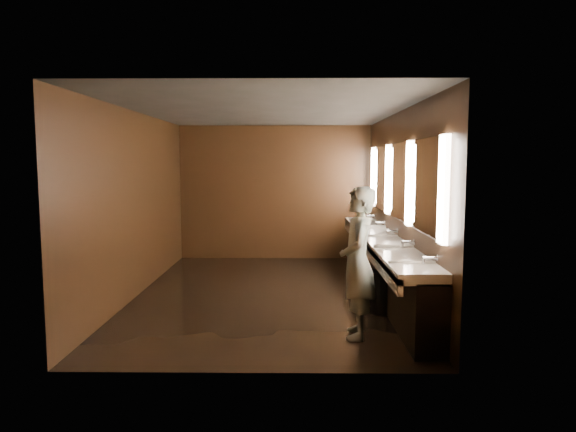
# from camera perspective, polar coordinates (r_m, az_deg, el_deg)

# --- Properties ---
(floor) EXTENTS (6.00, 6.00, 0.00)m
(floor) POSITION_cam_1_polar(r_m,az_deg,el_deg) (8.06, -2.23, -8.64)
(floor) COLOR black
(floor) RESTS_ON ground
(ceiling) EXTENTS (4.00, 6.00, 0.02)m
(ceiling) POSITION_cam_1_polar(r_m,az_deg,el_deg) (7.83, -2.32, 11.59)
(ceiling) COLOR #2D2D2B
(ceiling) RESTS_ON wall_back
(wall_back) EXTENTS (4.00, 0.02, 2.80)m
(wall_back) POSITION_cam_1_polar(r_m,az_deg,el_deg) (10.81, -1.46, 2.63)
(wall_back) COLOR black
(wall_back) RESTS_ON floor
(wall_front) EXTENTS (4.00, 0.02, 2.80)m
(wall_front) POSITION_cam_1_polar(r_m,az_deg,el_deg) (4.84, -4.10, -1.56)
(wall_front) COLOR black
(wall_front) RESTS_ON floor
(wall_left) EXTENTS (0.02, 6.00, 2.80)m
(wall_left) POSITION_cam_1_polar(r_m,az_deg,el_deg) (8.17, -16.42, 1.29)
(wall_left) COLOR black
(wall_left) RESTS_ON floor
(wall_right) EXTENTS (0.02, 6.00, 2.80)m
(wall_right) POSITION_cam_1_polar(r_m,az_deg,el_deg) (7.97, 12.24, 1.29)
(wall_right) COLOR black
(wall_right) RESTS_ON floor
(sink_counter) EXTENTS (0.55, 5.40, 1.01)m
(sink_counter) POSITION_cam_1_polar(r_m,az_deg,el_deg) (8.06, 10.65, -5.13)
(sink_counter) COLOR black
(sink_counter) RESTS_ON floor
(mirror_band) EXTENTS (0.06, 5.03, 1.15)m
(mirror_band) POSITION_cam_1_polar(r_m,az_deg,el_deg) (7.95, 12.16, 3.80)
(mirror_band) COLOR #FFE3C9
(mirror_band) RESTS_ON wall_right
(person) EXTENTS (0.47, 0.67, 1.76)m
(person) POSITION_cam_1_polar(r_m,az_deg,el_deg) (6.01, 7.75, -5.14)
(person) COLOR #82B0C2
(person) RESTS_ON floor
(trash_bin) EXTENTS (0.42, 0.42, 0.57)m
(trash_bin) POSITION_cam_1_polar(r_m,az_deg,el_deg) (7.15, 10.21, -8.29)
(trash_bin) COLOR black
(trash_bin) RESTS_ON floor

